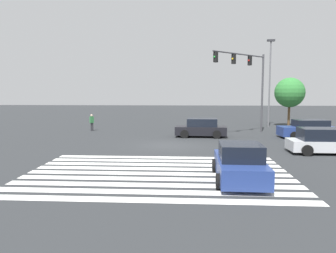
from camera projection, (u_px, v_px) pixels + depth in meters
The scene contains 10 objects.
ground_plane at pixel (168, 145), 23.56m from camera, with size 137.17×137.17×0.00m, color #2B2D30.
crosswalk_markings at pixel (158, 174), 15.42m from camera, with size 12.38×8.20×0.01m.
traffic_signal_mast at pixel (248, 74), 29.31m from camera, with size 5.25×5.25×7.33m.
car_0 at pixel (201, 128), 27.83m from camera, with size 4.39×2.13×1.58m.
car_1 at pixel (322, 141), 20.43m from camera, with size 4.26×2.26×1.58m.
car_2 at pixel (240, 164), 14.12m from camera, with size 2.27×4.57×1.66m.
car_3 at pixel (308, 129), 27.33m from camera, with size 4.68×2.27×1.51m.
pedestrian at pixel (92, 122), 32.19m from camera, with size 0.41×0.41×1.63m.
street_light_pole_b at pixel (270, 76), 35.27m from camera, with size 0.80×0.36×9.39m.
tree_corner_a at pixel (290, 93), 35.78m from camera, with size 3.25×3.25×5.38m.
Camera 1 is at (1.38, -23.24, 3.85)m, focal length 35.00 mm.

